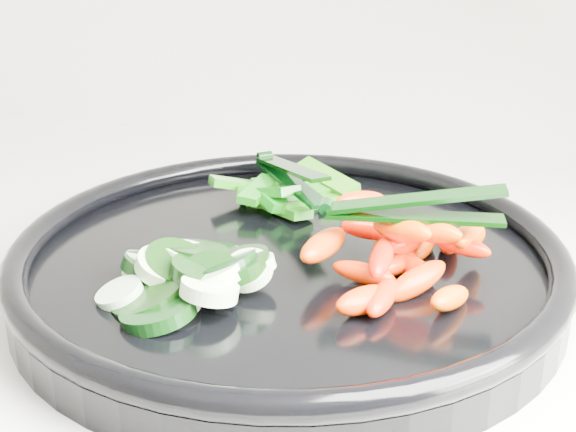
% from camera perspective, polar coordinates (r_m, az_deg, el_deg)
% --- Properties ---
extents(veggie_tray, '(0.43, 0.43, 0.04)m').
position_cam_1_polar(veggie_tray, '(0.55, 0.00, -3.36)').
color(veggie_tray, black).
rests_on(veggie_tray, counter).
extents(cucumber_pile, '(0.11, 0.13, 0.04)m').
position_cam_1_polar(cucumber_pile, '(0.51, -7.26, -4.06)').
color(cucumber_pile, black).
rests_on(cucumber_pile, veggie_tray).
extents(carrot_pile, '(0.12, 0.15, 0.05)m').
position_cam_1_polar(carrot_pile, '(0.51, 8.07, -2.66)').
color(carrot_pile, '#EF5000').
rests_on(carrot_pile, veggie_tray).
extents(pepper_pile, '(0.12, 0.09, 0.04)m').
position_cam_1_polar(pepper_pile, '(0.63, -0.30, 1.57)').
color(pepper_pile, '#0F6009').
rests_on(pepper_pile, veggie_tray).
extents(tong_carrot, '(0.11, 0.04, 0.02)m').
position_cam_1_polar(tong_carrot, '(0.50, 8.58, 0.57)').
color(tong_carrot, black).
rests_on(tong_carrot, carrot_pile).
extents(tong_pepper, '(0.09, 0.10, 0.02)m').
position_cam_1_polar(tong_pepper, '(0.62, 0.08, 3.02)').
color(tong_pepper, black).
rests_on(tong_pepper, pepper_pile).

